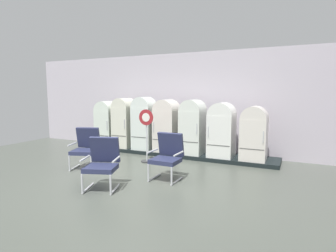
{
  "coord_description": "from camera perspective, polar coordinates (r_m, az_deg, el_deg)",
  "views": [
    {
      "loc": [
        3.38,
        -4.46,
        1.87
      ],
      "look_at": [
        -0.06,
        2.75,
        0.89
      ],
      "focal_mm": 29.54,
      "sensor_mm": 36.0,
      "label": 1
    }
  ],
  "objects": [
    {
      "name": "back_wall",
      "position": [
        8.8,
        2.88,
        4.9
      ],
      "size": [
        11.76,
        0.12,
        3.08
      ],
      "color": "silver",
      "rests_on": "ground"
    },
    {
      "name": "ground",
      "position": [
        5.9,
        -11.31,
        -11.89
      ],
      "size": [
        12.0,
        10.0,
        0.05
      ],
      "primitive_type": "cube",
      "color": "#4B5048"
    },
    {
      "name": "display_plinth",
      "position": [
        8.41,
        1.15,
        -5.51
      ],
      "size": [
        6.05,
        0.95,
        0.11
      ],
      "primitive_type": "cube",
      "color": "black",
      "rests_on": "ground"
    },
    {
      "name": "refrigerator_6",
      "position": [
        7.48,
        17.31,
        -1.19
      ],
      "size": [
        0.65,
        0.61,
        1.41
      ],
      "color": "silver",
      "rests_on": "display_plinth"
    },
    {
      "name": "armchair_center",
      "position": [
        5.57,
        -13.38,
        -7.07
      ],
      "size": [
        0.78,
        0.8,
        1.0
      ],
      "color": "silver",
      "rests_on": "ground"
    },
    {
      "name": "refrigerator_1",
      "position": [
        8.99,
        -9.02,
        1.0
      ],
      "size": [
        0.58,
        0.67,
        1.58
      ],
      "color": "silver",
      "rests_on": "display_plinth"
    },
    {
      "name": "sign_stand",
      "position": [
        7.42,
        -4.45,
        -2.4
      ],
      "size": [
        0.42,
        0.32,
        1.42
      ],
      "color": "#2D2D30",
      "rests_on": "ground"
    },
    {
      "name": "refrigerator_4",
      "position": [
        7.94,
        5.12,
        0.17
      ],
      "size": [
        0.62,
        0.73,
        1.56
      ],
      "color": "silver",
      "rests_on": "display_plinth"
    },
    {
      "name": "refrigerator_3",
      "position": [
        8.24,
        -0.29,
        0.41
      ],
      "size": [
        0.65,
        0.68,
        1.55
      ],
      "color": "silver",
      "rests_on": "display_plinth"
    },
    {
      "name": "refrigerator_0",
      "position": [
        9.37,
        -12.54,
        0.78
      ],
      "size": [
        0.61,
        0.61,
        1.47
      ],
      "color": "silver",
      "rests_on": "display_plinth"
    },
    {
      "name": "refrigerator_5",
      "position": [
        7.68,
        11.02,
        -0.47
      ],
      "size": [
        0.67,
        0.7,
        1.49
      ],
      "color": "white",
      "rests_on": "display_plinth"
    },
    {
      "name": "refrigerator_2",
      "position": [
        8.56,
        -4.96,
        0.9
      ],
      "size": [
        0.63,
        0.61,
        1.62
      ],
      "color": "silver",
      "rests_on": "display_plinth"
    },
    {
      "name": "armchair_right",
      "position": [
        5.98,
        -0.11,
        -5.91
      ],
      "size": [
        0.65,
        0.64,
        1.0
      ],
      "color": "silver",
      "rests_on": "ground"
    },
    {
      "name": "armchair_left",
      "position": [
        7.16,
        -16.56,
        -4.06
      ],
      "size": [
        0.77,
        0.79,
        1.0
      ],
      "color": "silver",
      "rests_on": "ground"
    }
  ]
}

